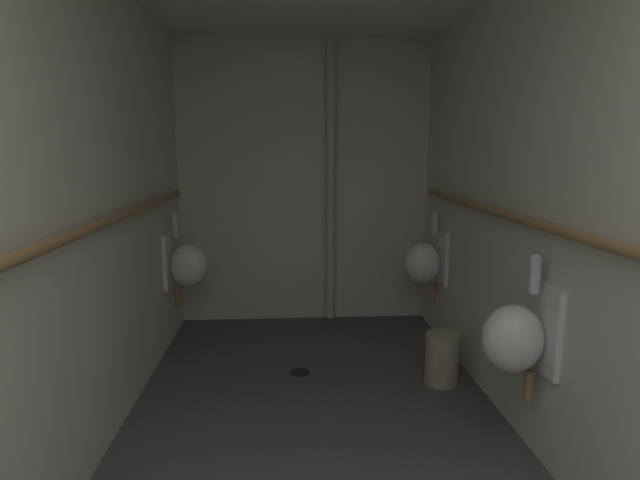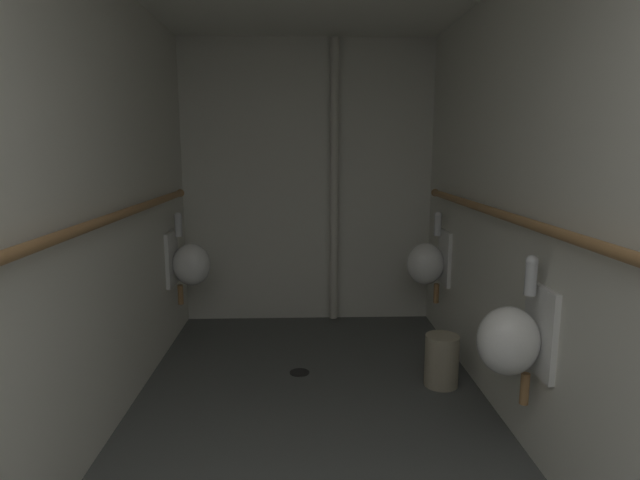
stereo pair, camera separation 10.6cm
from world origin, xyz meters
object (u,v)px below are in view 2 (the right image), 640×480
urinal_right_far (428,262)px  waste_bin (442,360)px  urinal_left_mid (189,263)px  standpipe_back_wall (334,184)px  urinal_right_mid (513,339)px  floor_drain (300,372)px

urinal_right_far → waste_bin: size_ratio=2.18×
urinal_right_far → urinal_left_mid: bearing=179.0°
standpipe_back_wall → waste_bin: standpipe_back_wall is taller
urinal_right_mid → urinal_right_far: size_ratio=1.00×
urinal_left_mid → floor_drain: urinal_left_mid is taller
urinal_right_far → waste_bin: urinal_right_far is taller
urinal_left_mid → waste_bin: bearing=-25.4°
waste_bin → floor_drain: bearing=166.8°
urinal_left_mid → urinal_right_mid: size_ratio=1.00×
floor_drain → waste_bin: waste_bin is taller
standpipe_back_wall → floor_drain: (-0.31, -1.12, -1.25)m
floor_drain → waste_bin: size_ratio=0.40×
standpipe_back_wall → waste_bin: 1.84m
urinal_right_mid → floor_drain: urinal_right_mid is taller
urinal_right_far → floor_drain: size_ratio=5.39×
urinal_left_mid → waste_bin: urinal_left_mid is taller
floor_drain → waste_bin: 0.99m
urinal_right_far → standpipe_back_wall: bearing=145.5°
waste_bin → urinal_left_mid: bearing=154.6°
urinal_left_mid → waste_bin: 2.09m
urinal_right_far → urinal_right_mid: bearing=-90.0°
urinal_right_mid → floor_drain: (-1.04, 1.08, -0.65)m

